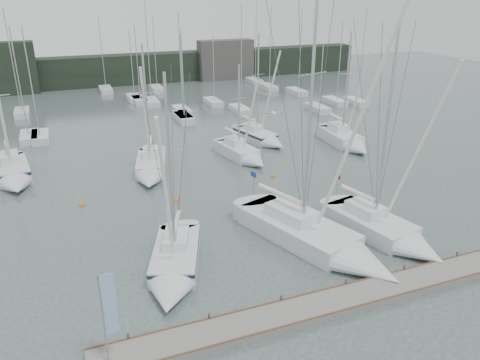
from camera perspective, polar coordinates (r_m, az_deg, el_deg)
name	(u,v)px	position (r m, az deg, el deg)	size (l,w,h in m)	color
ground	(281,261)	(29.55, 5.05, -9.79)	(160.00, 160.00, 0.00)	#43514E
dock	(323,305)	(25.88, 10.11, -14.80)	(24.00, 2.00, 0.40)	slate
far_treeline	(125,69)	(86.04, -13.88, 12.95)	(90.00, 4.00, 5.00)	black
far_building_right	(226,60)	(88.22, -1.77, 14.45)	(10.00, 3.00, 7.00)	#43403D
mast_forest	(177,105)	(66.83, -7.70, 9.05)	(54.90, 28.35, 14.52)	silver
sailboat_near_left	(174,269)	(27.92, -8.10, -10.73)	(5.28, 8.67, 12.61)	silver
sailboat_near_center	(328,245)	(30.42, 10.64, -7.76)	(7.14, 12.58, 18.81)	silver
sailboat_near_right	(392,235)	(32.72, 18.00, -6.36)	(4.79, 9.57, 14.93)	silver
sailboat_mid_a	(13,175)	(45.07, -25.91, 0.56)	(3.71, 8.33, 12.33)	silver
sailboat_mid_b	(151,170)	(42.62, -10.85, 1.21)	(4.37, 8.40, 12.18)	silver
sailboat_mid_c	(244,155)	(45.76, 0.52, 3.07)	(3.59, 7.58, 9.86)	silver
sailboat_mid_d	(263,138)	(51.05, 2.77, 5.12)	(4.11, 7.76, 12.14)	silver
sailboat_mid_e	(347,142)	(50.95, 12.96, 4.59)	(3.13, 8.28, 12.57)	silver
buoy_a	(176,201)	(37.49, -7.79, -2.57)	(0.44, 0.44, 0.44)	#D05F12
buoy_b	(273,177)	(42.03, 4.07, 0.41)	(0.46, 0.46, 0.46)	#D05F12
buoy_c	(82,205)	(38.48, -18.71, -2.94)	(0.51, 0.51, 0.51)	#D05F12
dock_banner	(107,310)	(21.30, -15.87, -14.97)	(0.69, 0.14, 4.52)	#A9ADB2
seagull	(273,113)	(27.80, 4.10, 8.15)	(0.96, 0.47, 0.19)	white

